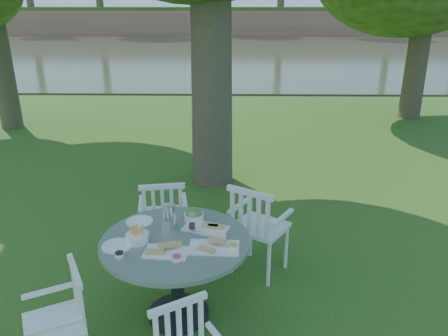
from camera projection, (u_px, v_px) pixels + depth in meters
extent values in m
plane|color=#1A3E0D|center=(224.00, 238.00, 5.39)|extent=(140.00, 140.00, 0.00)
cylinder|color=black|center=(179.00, 313.00, 4.05)|extent=(0.56, 0.56, 0.04)
cylinder|color=black|center=(177.00, 278.00, 3.91)|extent=(0.12, 0.12, 0.72)
cylinder|color=slate|center=(175.00, 241.00, 3.78)|extent=(1.30, 1.30, 0.04)
cylinder|color=white|center=(286.00, 247.00, 4.70)|extent=(0.04, 0.04, 0.50)
cylinder|color=white|center=(250.00, 236.00, 4.93)|extent=(0.04, 0.04, 0.50)
cylinder|color=white|center=(269.00, 265.00, 4.39)|extent=(0.04, 0.04, 0.50)
cylinder|color=white|center=(231.00, 252.00, 4.62)|extent=(0.04, 0.04, 0.50)
cube|color=white|center=(260.00, 227.00, 4.57)|extent=(0.68, 0.67, 0.04)
cube|color=white|center=(249.00, 215.00, 4.31)|extent=(0.46, 0.31, 0.51)
cylinder|color=white|center=(182.00, 227.00, 5.16)|extent=(0.04, 0.04, 0.47)
cylinder|color=white|center=(146.00, 229.00, 5.11)|extent=(0.04, 0.04, 0.47)
cylinder|color=white|center=(184.00, 243.00, 4.82)|extent=(0.04, 0.04, 0.47)
cylinder|color=white|center=(146.00, 246.00, 4.76)|extent=(0.04, 0.04, 0.47)
cube|color=white|center=(164.00, 216.00, 4.87)|extent=(0.55, 0.51, 0.04)
cube|color=white|center=(163.00, 206.00, 4.60)|extent=(0.48, 0.12, 0.48)
cylinder|color=white|center=(78.00, 327.00, 3.58)|extent=(0.04, 0.04, 0.44)
cube|color=white|center=(54.00, 325.00, 3.25)|extent=(0.58, 0.59, 0.04)
cube|color=white|center=(78.00, 295.00, 3.26)|extent=(0.25, 0.42, 0.45)
cube|color=white|center=(179.00, 328.00, 2.98)|extent=(0.38, 0.25, 0.43)
cube|color=white|center=(167.00, 252.00, 3.56)|extent=(0.39, 0.26, 0.01)
cube|color=white|center=(214.00, 247.00, 3.63)|extent=(0.43, 0.26, 0.02)
cube|color=white|center=(206.00, 228.00, 3.94)|extent=(0.45, 0.34, 0.02)
cylinder|color=white|center=(117.00, 246.00, 3.66)|extent=(0.26, 0.26, 0.01)
cylinder|color=white|center=(140.00, 221.00, 4.07)|extent=(0.25, 0.25, 0.01)
cylinder|color=white|center=(137.00, 238.00, 3.72)|extent=(0.20, 0.20, 0.08)
cylinder|color=white|center=(194.00, 217.00, 4.10)|extent=(0.19, 0.19, 0.06)
cylinder|color=silver|center=(169.00, 217.00, 3.91)|extent=(0.12, 0.12, 0.23)
cylinder|color=white|center=(192.00, 223.00, 3.85)|extent=(0.07, 0.07, 0.19)
cylinder|color=white|center=(166.00, 230.00, 3.81)|extent=(0.07, 0.07, 0.12)
cylinder|color=white|center=(146.00, 237.00, 3.71)|extent=(0.06, 0.06, 0.10)
cylinder|color=white|center=(177.00, 259.00, 3.45)|extent=(0.08, 0.08, 0.03)
cylinder|color=white|center=(233.00, 247.00, 3.62)|extent=(0.07, 0.07, 0.03)
cylinder|color=white|center=(222.00, 237.00, 3.77)|extent=(0.08, 0.08, 0.03)
cylinder|color=white|center=(119.00, 255.00, 3.50)|extent=(0.08, 0.08, 0.03)
cube|color=#323A22|center=(232.00, 51.00, 26.92)|extent=(100.00, 28.00, 0.12)
cube|color=#8E5942|center=(233.00, 23.00, 41.05)|extent=(100.00, 3.00, 2.20)
cube|color=#1A3E0D|center=(233.00, 8.00, 47.63)|extent=(100.00, 18.00, 0.30)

